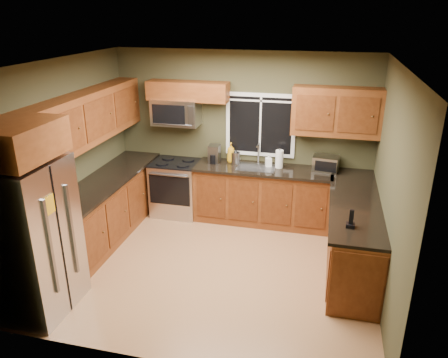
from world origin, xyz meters
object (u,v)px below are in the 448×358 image
at_px(soap_bottle_b, 269,160).
at_px(soap_bottle_c, 236,157).
at_px(microwave, 176,112).
at_px(soap_bottle_a, 231,152).
at_px(refrigerator, 33,239).
at_px(coffee_maker, 214,154).
at_px(toaster_oven, 326,164).
at_px(range, 176,187).
at_px(cordless_phone, 351,222).
at_px(paper_towel_roll, 279,159).
at_px(kettle, 236,157).

relative_size(soap_bottle_b, soap_bottle_c, 1.19).
distance_m(microwave, soap_bottle_a, 1.10).
distance_m(refrigerator, soap_bottle_a, 3.35).
bearing_deg(refrigerator, coffee_maker, 65.03).
xyz_separation_m(toaster_oven, soap_bottle_b, (-0.88, -0.01, -0.01)).
bearing_deg(toaster_oven, range, -177.36).
relative_size(microwave, cordless_phone, 3.49).
relative_size(range, soap_bottle_a, 2.89).
relative_size(refrigerator, range, 1.92).
relative_size(paper_towel_roll, soap_bottle_c, 1.82).
distance_m(refrigerator, soap_bottle_c, 3.39).
bearing_deg(coffee_maker, soap_bottle_a, 18.29).
bearing_deg(microwave, cordless_phone, -34.21).
xyz_separation_m(soap_bottle_a, soap_bottle_c, (0.09, -0.00, -0.08)).
bearing_deg(coffee_maker, soap_bottle_c, 13.31).
bearing_deg(toaster_oven, kettle, -179.18).
relative_size(toaster_oven, soap_bottle_b, 1.99).
xyz_separation_m(microwave, paper_towel_roll, (1.70, -0.04, -0.65)).
distance_m(toaster_oven, soap_bottle_b, 0.88).
bearing_deg(range, microwave, 90.02).
distance_m(microwave, soap_bottle_b, 1.68).
distance_m(coffee_maker, soap_bottle_b, 0.89).
xyz_separation_m(soap_bottle_a, soap_bottle_b, (0.63, -0.07, -0.06)).
height_order(refrigerator, soap_bottle_b, refrigerator).
bearing_deg(soap_bottle_b, microwave, 178.69).
bearing_deg(refrigerator, toaster_oven, 42.87).
bearing_deg(coffee_maker, toaster_oven, 0.66).
bearing_deg(kettle, soap_bottle_c, 97.16).
relative_size(range, kettle, 3.86).
relative_size(range, coffee_maker, 3.24).
bearing_deg(soap_bottle_c, coffee_maker, -166.69).
height_order(refrigerator, soap_bottle_a, refrigerator).
distance_m(coffee_maker, cordless_phone, 2.78).
xyz_separation_m(toaster_oven, paper_towel_roll, (-0.71, -0.02, 0.02)).
bearing_deg(coffee_maker, kettle, -0.01).
bearing_deg(paper_towel_roll, coffee_maker, -179.98).
bearing_deg(soap_bottle_b, soap_bottle_a, 173.22).
xyz_separation_m(coffee_maker, soap_bottle_a, (0.26, 0.08, 0.03)).
bearing_deg(cordless_phone, soap_bottle_b, 123.56).
distance_m(microwave, cordless_phone, 3.40).
bearing_deg(coffee_maker, soap_bottle_b, 0.65).
height_order(kettle, soap_bottle_c, kettle).
distance_m(microwave, coffee_maker, 0.92).
bearing_deg(range, refrigerator, -103.97).
bearing_deg(soap_bottle_a, paper_towel_roll, -6.04).
xyz_separation_m(microwave, cordless_phone, (2.74, -1.87, -0.72)).
relative_size(microwave, soap_bottle_b, 3.69).
height_order(soap_bottle_b, cordless_phone, cordless_phone).
distance_m(microwave, kettle, 1.21).
height_order(refrigerator, cordless_phone, refrigerator).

